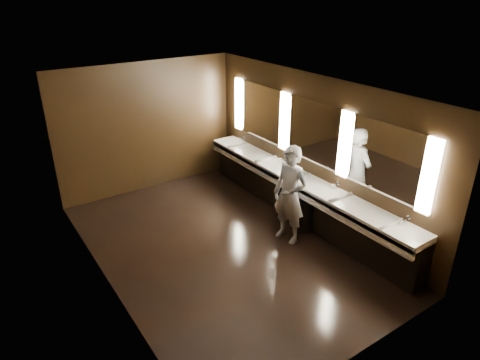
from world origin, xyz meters
name	(u,v)px	position (x,y,z in m)	size (l,w,h in m)	color
floor	(223,246)	(0.00, 0.00, 0.00)	(6.00, 6.00, 0.00)	black
ceiling	(220,89)	(0.00, 0.00, 2.80)	(4.00, 6.00, 0.02)	#2D2D2B
wall_back	(148,127)	(0.00, 3.00, 1.40)	(4.00, 0.02, 2.80)	black
wall_front	(365,265)	(0.00, -3.00, 1.40)	(4.00, 0.02, 2.80)	black
wall_left	(100,207)	(-2.00, 0.00, 1.40)	(0.02, 6.00, 2.80)	black
wall_right	(312,150)	(2.00, 0.00, 1.40)	(0.02, 6.00, 2.80)	black
sink_counter	(301,195)	(1.79, 0.00, 0.50)	(0.55, 5.40, 1.01)	black
mirror_band	(313,132)	(1.98, 0.00, 1.75)	(0.06, 5.03, 1.15)	white
person	(290,195)	(1.11, -0.45, 0.89)	(0.65, 0.43, 1.78)	#90AFD7
trash_bin	(303,215)	(1.58, -0.34, 0.30)	(0.38, 0.38, 0.60)	black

